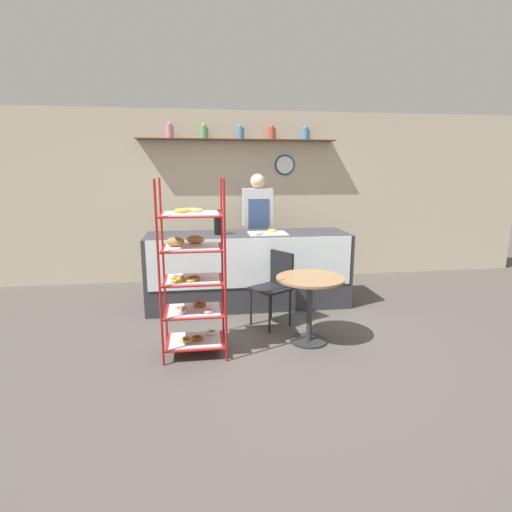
# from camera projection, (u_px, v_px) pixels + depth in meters

# --- Properties ---
(ground_plane) EXTENTS (14.00, 14.00, 0.00)m
(ground_plane) POSITION_uv_depth(u_px,v_px,m) (261.00, 338.00, 4.33)
(ground_plane) COLOR #4C4742
(back_wall) EXTENTS (10.00, 0.30, 2.70)m
(back_wall) POSITION_uv_depth(u_px,v_px,m) (238.00, 196.00, 6.47)
(back_wall) COLOR beige
(back_wall) RESTS_ON ground_plane
(display_counter) EXTENTS (2.64, 0.77, 0.97)m
(display_counter) POSITION_uv_depth(u_px,v_px,m) (248.00, 269.00, 5.32)
(display_counter) COLOR #333338
(display_counter) RESTS_ON ground_plane
(pastry_rack) EXTENTS (0.61, 0.49, 1.71)m
(pastry_rack) POSITION_uv_depth(u_px,v_px,m) (192.00, 276.00, 3.83)
(pastry_rack) COLOR #A51919
(pastry_rack) RESTS_ON ground_plane
(person_worker) EXTENTS (0.43, 0.23, 1.74)m
(person_worker) POSITION_uv_depth(u_px,v_px,m) (257.00, 228.00, 5.90)
(person_worker) COLOR #282833
(person_worker) RESTS_ON ground_plane
(cafe_table) EXTENTS (0.70, 0.70, 0.71)m
(cafe_table) POSITION_uv_depth(u_px,v_px,m) (310.00, 293.00, 4.13)
(cafe_table) COLOR #262628
(cafe_table) RESTS_ON ground_plane
(cafe_chair) EXTENTS (0.52, 0.52, 0.86)m
(cafe_chair) POSITION_uv_depth(u_px,v_px,m) (276.00, 281.00, 4.63)
(cafe_chair) COLOR black
(cafe_chair) RESTS_ON ground_plane
(coffee_carafe) EXTENTS (0.11, 0.11, 0.32)m
(coffee_carafe) POSITION_uv_depth(u_px,v_px,m) (218.00, 222.00, 5.09)
(coffee_carafe) COLOR black
(coffee_carafe) RESTS_ON display_counter
(donut_tray_counter) EXTENTS (0.49, 0.35, 0.05)m
(donut_tray_counter) POSITION_uv_depth(u_px,v_px,m) (266.00, 233.00, 5.17)
(donut_tray_counter) COLOR white
(donut_tray_counter) RESTS_ON display_counter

